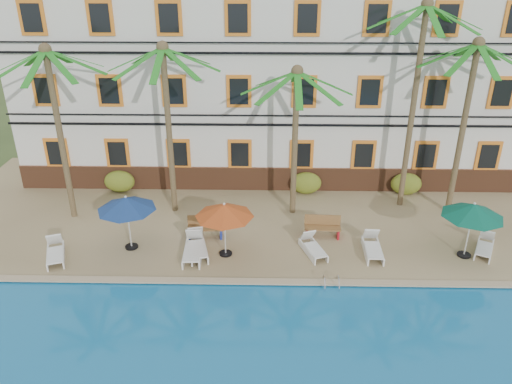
{
  "coord_description": "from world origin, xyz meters",
  "views": [
    {
      "loc": [
        -0.23,
        -15.74,
        10.93
      ],
      "look_at": [
        -0.63,
        3.0,
        2.0
      ],
      "focal_mm": 35.0,
      "sensor_mm": 36.0,
      "label": 1
    }
  ],
  "objects_px": {
    "palm_e": "(467,104)",
    "lounger_f": "(485,246)",
    "umbrella_blue": "(126,204)",
    "lounger_b": "(193,249)",
    "palm_a": "(56,110)",
    "bench_right": "(323,226)",
    "umbrella_green": "(473,211)",
    "pool_ladder": "(331,285)",
    "lounger_a": "(55,252)",
    "palm_c": "(296,119)",
    "umbrella_red": "(224,211)",
    "lounger_d": "(313,247)",
    "lounger_e": "(373,247)",
    "bench_left": "(205,226)",
    "palm_d": "(417,81)",
    "lounger_c": "(197,246)",
    "palm_b": "(167,106)"
  },
  "relations": [
    {
      "from": "umbrella_red",
      "to": "bench_right",
      "type": "distance_m",
      "value": 4.47
    },
    {
      "from": "palm_a",
      "to": "umbrella_green",
      "type": "relative_size",
      "value": 3.24
    },
    {
      "from": "palm_b",
      "to": "umbrella_red",
      "type": "xyz_separation_m",
      "value": [
        2.63,
        -3.74,
        -3.0
      ]
    },
    {
      "from": "umbrella_green",
      "to": "bench_right",
      "type": "distance_m",
      "value": 5.81
    },
    {
      "from": "lounger_e",
      "to": "lounger_f",
      "type": "relative_size",
      "value": 1.05
    },
    {
      "from": "lounger_f",
      "to": "pool_ladder",
      "type": "relative_size",
      "value": 2.34
    },
    {
      "from": "umbrella_green",
      "to": "lounger_c",
      "type": "relative_size",
      "value": 1.17
    },
    {
      "from": "palm_d",
      "to": "lounger_c",
      "type": "height_order",
      "value": "palm_d"
    },
    {
      "from": "palm_e",
      "to": "lounger_a",
      "type": "height_order",
      "value": "palm_e"
    },
    {
      "from": "palm_d",
      "to": "palm_e",
      "type": "xyz_separation_m",
      "value": [
        2.05,
        -0.63,
        -0.8
      ]
    },
    {
      "from": "lounger_f",
      "to": "pool_ladder",
      "type": "xyz_separation_m",
      "value": [
        -6.33,
        -2.32,
        -0.25
      ]
    },
    {
      "from": "palm_c",
      "to": "pool_ladder",
      "type": "bearing_deg",
      "value": -78.58
    },
    {
      "from": "umbrella_green",
      "to": "bench_left",
      "type": "bearing_deg",
      "value": 172.89
    },
    {
      "from": "lounger_b",
      "to": "lounger_d",
      "type": "bearing_deg",
      "value": 3.63
    },
    {
      "from": "palm_d",
      "to": "umbrella_red",
      "type": "relative_size",
      "value": 4.03
    },
    {
      "from": "lounger_e",
      "to": "bench_left",
      "type": "height_order",
      "value": "bench_left"
    },
    {
      "from": "lounger_f",
      "to": "bench_left",
      "type": "relative_size",
      "value": 1.15
    },
    {
      "from": "umbrella_blue",
      "to": "lounger_b",
      "type": "bearing_deg",
      "value": -11.67
    },
    {
      "from": "umbrella_blue",
      "to": "palm_c",
      "type": "bearing_deg",
      "value": 26.04
    },
    {
      "from": "palm_e",
      "to": "lounger_f",
      "type": "bearing_deg",
      "value": -85.32
    },
    {
      "from": "umbrella_green",
      "to": "lounger_d",
      "type": "distance_m",
      "value": 6.18
    },
    {
      "from": "palm_d",
      "to": "lounger_b",
      "type": "xyz_separation_m",
      "value": [
        -9.17,
        -4.65,
        -5.53
      ]
    },
    {
      "from": "palm_a",
      "to": "bench_right",
      "type": "relative_size",
      "value": 5.0
    },
    {
      "from": "lounger_c",
      "to": "lounger_d",
      "type": "distance_m",
      "value": 4.58
    },
    {
      "from": "palm_b",
      "to": "lounger_e",
      "type": "relative_size",
      "value": 4.15
    },
    {
      "from": "palm_a",
      "to": "palm_b",
      "type": "xyz_separation_m",
      "value": [
        4.46,
        0.68,
        -0.01
      ]
    },
    {
      "from": "lounger_f",
      "to": "pool_ladder",
      "type": "bearing_deg",
      "value": -159.87
    },
    {
      "from": "palm_a",
      "to": "lounger_d",
      "type": "distance_m",
      "value": 11.88
    },
    {
      "from": "palm_d",
      "to": "umbrella_green",
      "type": "xyz_separation_m",
      "value": [
        1.45,
        -4.44,
        -3.83
      ]
    },
    {
      "from": "umbrella_red",
      "to": "palm_a",
      "type": "bearing_deg",
      "value": 156.68
    },
    {
      "from": "palm_e",
      "to": "lounger_d",
      "type": "distance_m",
      "value": 8.9
    },
    {
      "from": "palm_d",
      "to": "pool_ladder",
      "type": "bearing_deg",
      "value": -121.65
    },
    {
      "from": "palm_c",
      "to": "umbrella_blue",
      "type": "height_order",
      "value": "palm_c"
    },
    {
      "from": "lounger_c",
      "to": "bench_left",
      "type": "bearing_deg",
      "value": 80.83
    },
    {
      "from": "umbrella_blue",
      "to": "lounger_d",
      "type": "bearing_deg",
      "value": -1.85
    },
    {
      "from": "palm_c",
      "to": "lounger_b",
      "type": "xyz_separation_m",
      "value": [
        -4.05,
        -3.77,
        -4.1
      ]
    },
    {
      "from": "palm_b",
      "to": "lounger_e",
      "type": "xyz_separation_m",
      "value": [
        8.42,
        -3.54,
        -4.66
      ]
    },
    {
      "from": "umbrella_blue",
      "to": "lounger_f",
      "type": "height_order",
      "value": "umbrella_blue"
    },
    {
      "from": "palm_b",
      "to": "palm_c",
      "type": "relative_size",
      "value": 1.14
    },
    {
      "from": "umbrella_green",
      "to": "pool_ladder",
      "type": "height_order",
      "value": "umbrella_green"
    },
    {
      "from": "lounger_d",
      "to": "lounger_e",
      "type": "xyz_separation_m",
      "value": [
        2.35,
        0.01,
        0.02
      ]
    },
    {
      "from": "bench_left",
      "to": "lounger_d",
      "type": "bearing_deg",
      "value": -15.21
    },
    {
      "from": "lounger_e",
      "to": "umbrella_green",
      "type": "bearing_deg",
      "value": -1.72
    },
    {
      "from": "lounger_a",
      "to": "lounger_e",
      "type": "relative_size",
      "value": 1.02
    },
    {
      "from": "lounger_b",
      "to": "bench_left",
      "type": "height_order",
      "value": "bench_left"
    },
    {
      "from": "lounger_a",
      "to": "pool_ladder",
      "type": "bearing_deg",
      "value": -8.25
    },
    {
      "from": "lounger_a",
      "to": "lounger_c",
      "type": "height_order",
      "value": "lounger_c"
    },
    {
      "from": "palm_c",
      "to": "umbrella_green",
      "type": "height_order",
      "value": "palm_c"
    },
    {
      "from": "lounger_a",
      "to": "lounger_e",
      "type": "xyz_separation_m",
      "value": [
        12.37,
        0.61,
        0.01
      ]
    },
    {
      "from": "lounger_f",
      "to": "palm_e",
      "type": "bearing_deg",
      "value": 94.68
    }
  ]
}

